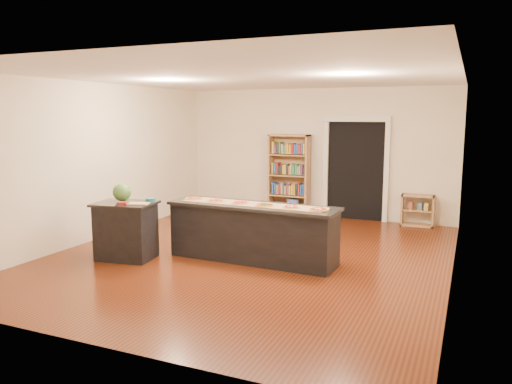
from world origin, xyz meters
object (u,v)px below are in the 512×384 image
at_px(side_counter, 126,230).
at_px(low_shelf, 418,210).
at_px(bookshelf, 289,175).
at_px(watermelon, 122,192).
at_px(kitchen_island, 253,232).
at_px(waste_bin, 293,208).

bearing_deg(side_counter, low_shelf, 38.41).
relative_size(side_counter, low_shelf, 1.41).
distance_m(bookshelf, watermelon, 4.35).
bearing_deg(bookshelf, low_shelf, 0.48).
bearing_deg(bookshelf, kitchen_island, -79.17).
relative_size(side_counter, watermelon, 3.17).
bearing_deg(low_shelf, waste_bin, -177.82).
xyz_separation_m(bookshelf, low_shelf, (2.76, 0.02, -0.58)).
relative_size(side_counter, waste_bin, 2.35).
height_order(bookshelf, watermelon, bookshelf).
distance_m(kitchen_island, watermelon, 2.14).
bearing_deg(side_counter, watermelon, 136.29).
bearing_deg(bookshelf, watermelon, -107.14).
bearing_deg(low_shelf, bookshelf, -179.52).
relative_size(bookshelf, waste_bin, 4.70).
bearing_deg(side_counter, kitchen_island, 12.00).
xyz_separation_m(low_shelf, waste_bin, (-2.64, -0.10, -0.13)).
xyz_separation_m(low_shelf, watermelon, (-4.04, -4.17, 0.71)).
bearing_deg(kitchen_island, low_shelf, 61.79).
height_order(bookshelf, low_shelf, bookshelf).
bearing_deg(side_counter, bookshelf, 65.68).
bearing_deg(waste_bin, side_counter, -107.31).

